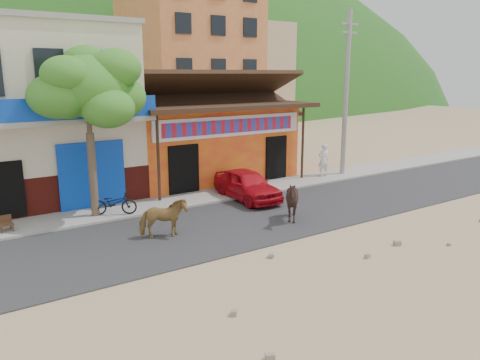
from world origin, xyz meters
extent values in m
plane|color=#9E825B|center=(0.00, 0.00, 0.00)|extent=(120.00, 120.00, 0.00)
cube|color=#28282B|center=(0.00, 2.50, 0.02)|extent=(60.00, 5.00, 0.04)
cube|color=gray|center=(0.00, 6.00, 0.06)|extent=(60.00, 2.00, 0.12)
cube|color=orange|center=(2.00, 10.00, 1.80)|extent=(8.00, 6.00, 3.60)
cube|color=beige|center=(-5.50, 10.00, 3.50)|extent=(7.00, 6.00, 7.00)
cube|color=#CC723F|center=(9.00, 24.00, 6.00)|extent=(9.00, 9.00, 12.00)
cube|color=tan|center=(18.00, 30.00, 5.00)|extent=(8.00, 8.00, 10.00)
cylinder|color=gray|center=(8.20, 6.00, 4.12)|extent=(0.24, 0.24, 8.00)
imported|color=olive|center=(-3.45, 2.46, 0.67)|extent=(1.63, 1.07, 1.26)
imported|color=black|center=(1.05, 1.49, 0.78)|extent=(1.51, 1.38, 1.49)
imported|color=red|center=(1.40, 4.80, 0.67)|extent=(1.66, 3.76, 1.26)
imported|color=black|center=(-4.00, 5.52, 0.55)|extent=(1.72, 1.27, 0.86)
imported|color=white|center=(6.97, 6.13, 0.93)|extent=(0.67, 0.52, 1.62)
camera|label=1|loc=(-9.31, -10.63, 5.15)|focal=35.00mm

